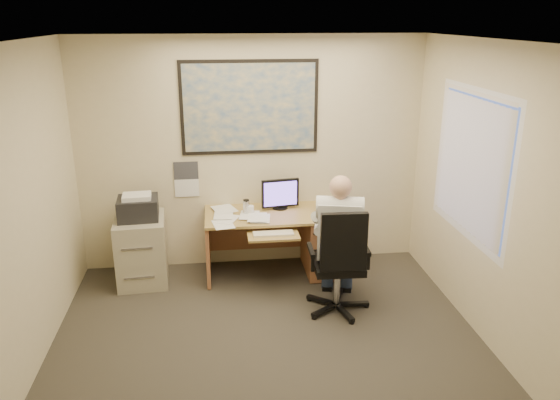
{
  "coord_description": "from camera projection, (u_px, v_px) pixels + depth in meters",
  "views": [
    {
      "loc": [
        -0.43,
        -3.92,
        2.89
      ],
      "look_at": [
        0.21,
        1.3,
        1.1
      ],
      "focal_mm": 35.0,
      "sensor_mm": 36.0,
      "label": 1
    }
  ],
  "objects": [
    {
      "name": "room_shell",
      "position": [
        273.0,
        224.0,
        4.23
      ],
      "size": [
        4.0,
        4.5,
        2.7
      ],
      "color": "#343028",
      "rests_on": "ground"
    },
    {
      "name": "desk",
      "position": [
        304.0,
        236.0,
        6.37
      ],
      "size": [
        1.6,
        0.97,
        1.1
      ],
      "color": "#AB8C49",
      "rests_on": "ground"
    },
    {
      "name": "world_map",
      "position": [
        250.0,
        108.0,
        6.15
      ],
      "size": [
        1.56,
        0.03,
        1.06
      ],
      "primitive_type": "cube",
      "color": "#1E4C93",
      "rests_on": "room_shell"
    },
    {
      "name": "wall_calendar",
      "position": [
        186.0,
        179.0,
        6.33
      ],
      "size": [
        0.28,
        0.01,
        0.42
      ],
      "primitive_type": "cube",
      "color": "white",
      "rests_on": "room_shell"
    },
    {
      "name": "window_blinds",
      "position": [
        471.0,
        165.0,
        5.15
      ],
      "size": [
        0.06,
        1.4,
        1.3
      ],
      "primitive_type": null,
      "color": "beige",
      "rests_on": "room_shell"
    },
    {
      "name": "filing_cabinet",
      "position": [
        141.0,
        244.0,
        6.13
      ],
      "size": [
        0.58,
        0.68,
        1.04
      ],
      "rotation": [
        0.0,
        0.0,
        0.06
      ],
      "color": "#AAA389",
      "rests_on": "ground"
    },
    {
      "name": "office_chair",
      "position": [
        339.0,
        282.0,
        5.51
      ],
      "size": [
        0.71,
        0.71,
        1.14
      ],
      "rotation": [
        0.0,
        0.0,
        -0.04
      ],
      "color": "black",
      "rests_on": "ground"
    },
    {
      "name": "person",
      "position": [
        338.0,
        244.0,
        5.47
      ],
      "size": [
        0.76,
        0.95,
        1.43
      ],
      "primitive_type": null,
      "rotation": [
        0.0,
        0.0,
        -0.23
      ],
      "color": "silver",
      "rests_on": "office_chair"
    }
  ]
}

